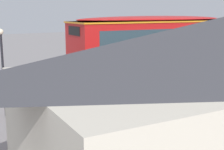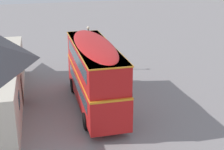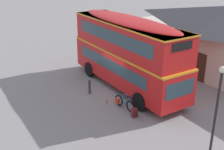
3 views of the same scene
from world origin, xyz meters
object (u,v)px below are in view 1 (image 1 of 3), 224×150
object	(u,v)px
double_decker_bus	(154,54)
water_bottle_red_squeeze	(112,91)
touring_bicycle	(101,91)
street_lamp	(3,63)
kerb_bollard	(134,82)
backpack_on_ground	(83,95)

from	to	relation	value
double_decker_bus	water_bottle_red_squeeze	xyz separation A→B (m)	(1.29, -2.45, -2.53)
touring_bicycle	water_bottle_red_squeeze	distance (m)	1.19
street_lamp	kerb_bollard	size ratio (longest dim) A/B	4.37
water_bottle_red_squeeze	kerb_bollard	world-z (taller)	kerb_bollard
touring_bicycle	backpack_on_ground	distance (m)	1.15
kerb_bollard	double_decker_bus	bearing A→B (deg)	78.53
touring_bicycle	kerb_bollard	world-z (taller)	touring_bicycle
backpack_on_ground	kerb_bollard	bearing A→B (deg)	-172.22
double_decker_bus	touring_bicycle	bearing A→B (deg)	-39.87
kerb_bollard	street_lamp	bearing A→B (deg)	8.42
backpack_on_ground	double_decker_bus	bearing A→B (deg)	149.56
touring_bicycle	kerb_bollard	bearing A→B (deg)	-167.39
touring_bicycle	street_lamp	bearing A→B (deg)	6.26
touring_bicycle	kerb_bollard	xyz separation A→B (m)	(-2.87, -0.64, 0.13)
street_lamp	water_bottle_red_squeeze	bearing A→B (deg)	-170.59
water_bottle_red_squeeze	double_decker_bus	bearing A→B (deg)	117.85
backpack_on_ground	kerb_bollard	world-z (taller)	kerb_bollard
touring_bicycle	water_bottle_red_squeeze	world-z (taller)	touring_bicycle
water_bottle_red_squeeze	street_lamp	size ratio (longest dim) A/B	0.06
touring_bicycle	backpack_on_ground	bearing A→B (deg)	-4.65
double_decker_bus	backpack_on_ground	distance (m)	4.68
double_decker_bus	water_bottle_red_squeeze	world-z (taller)	double_decker_bus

